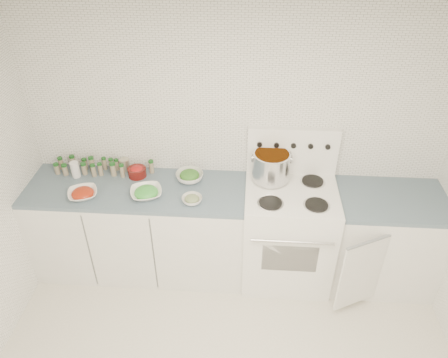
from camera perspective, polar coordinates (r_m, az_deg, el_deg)
room_walls at (r=2.28m, az=-0.10°, el=-6.43°), size 3.54×3.04×2.52m
counter_left at (r=4.01m, az=-10.76°, el=-6.32°), size 1.85×0.62×0.90m
stove at (r=3.88m, az=8.31°, el=-6.78°), size 0.76×0.70×1.36m
counter_right at (r=4.07m, az=19.95°, el=-7.47°), size 0.89×0.81×0.90m
stock_pot at (r=3.64m, az=6.19°, el=1.85°), size 0.34×0.32×0.24m
bowl_tomato at (r=3.72m, az=-17.98°, el=-1.81°), size 0.30×0.30×0.08m
bowl_snowpea at (r=3.60m, az=-10.13°, el=-1.74°), size 0.32×0.32×0.08m
bowl_broccoli at (r=3.74m, az=-4.51°, el=0.39°), size 0.29×0.29×0.09m
bowl_zucchini at (r=3.49m, az=-4.20°, el=-2.67°), size 0.21×0.21×0.07m
bowl_pepper at (r=3.85m, az=-11.29°, el=0.98°), size 0.16×0.16×0.10m
salt_canister at (r=3.97m, az=-18.86°, el=1.18°), size 0.09×0.09×0.14m
tin_can at (r=3.95m, az=-12.83°, el=1.84°), size 0.09×0.09×0.11m
spice_cluster at (r=3.98m, az=-16.54°, el=1.59°), size 0.87×0.16×0.13m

